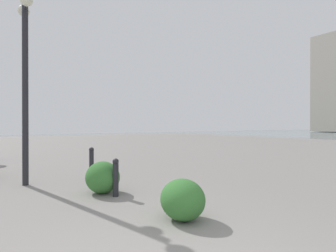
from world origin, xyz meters
TOP-DOWN VIEW (x-y plane):
  - lamppost at (5.36, 0.64)m, footprint 0.98×0.28m
  - bollard_near at (3.21, -0.81)m, footprint 0.13×0.13m
  - bollard_mid at (5.11, -0.90)m, footprint 0.13×0.13m
  - shrub_low at (1.38, -1.17)m, footprint 0.75×0.67m
  - shrub_round at (3.61, -0.68)m, footprint 0.80×0.72m

SIDE VIEW (x-z plane):
  - shrub_low at x=1.38m, z-range 0.00..0.64m
  - shrub_round at x=3.61m, z-range 0.00..0.68m
  - bollard_near at x=3.21m, z-range 0.02..0.80m
  - bollard_mid at x=5.11m, z-range 0.02..0.89m
  - lamppost at x=5.36m, z-range 0.70..5.21m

